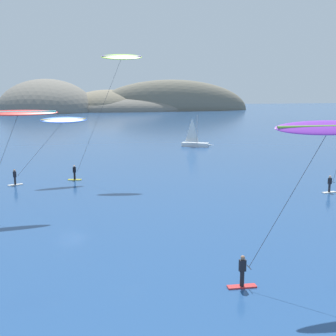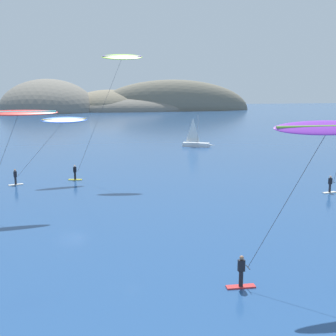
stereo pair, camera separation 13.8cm
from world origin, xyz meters
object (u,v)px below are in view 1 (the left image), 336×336
kitesurfer_red (15,121)px  kitesurfer_lime (117,68)px  sailboat_near (197,143)px  kitesurfer_purple (323,139)px  kitesurfer_blue (60,125)px

kitesurfer_red → kitesurfer_lime: kitesurfer_lime is taller
sailboat_near → kitesurfer_purple: kitesurfer_purple is taller
kitesurfer_purple → kitesurfer_blue: kitesurfer_purple is taller
sailboat_near → kitesurfer_red: bearing=-127.3°
kitesurfer_purple → kitesurfer_lime: kitesurfer_lime is taller
kitesurfer_red → kitesurfer_blue: size_ratio=0.97×
kitesurfer_lime → kitesurfer_purple: bearing=-77.9°
kitesurfer_purple → sailboat_near: bearing=77.7°
kitesurfer_purple → kitesurfer_blue: size_ratio=0.98×
kitesurfer_blue → sailboat_near: bearing=45.5°
sailboat_near → kitesurfer_red: 45.87m
kitesurfer_blue → kitesurfer_lime: (6.30, -0.59, 6.08)m
kitesurfer_red → kitesurfer_blue: (3.49, 11.68, -1.29)m
kitesurfer_red → kitesurfer_lime: 15.56m
kitesurfer_blue → kitesurfer_purple: bearing=-66.9°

